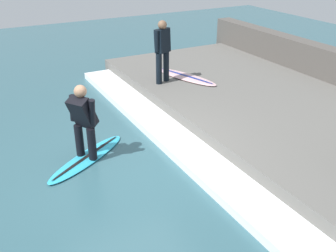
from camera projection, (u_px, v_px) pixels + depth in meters
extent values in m
plane|color=#335B66|center=(132.00, 168.00, 7.27)|extent=(28.00, 28.00, 0.00)
cube|color=#66635E|center=(286.00, 118.00, 8.78)|extent=(4.40, 11.27, 0.40)
cube|color=white|center=(187.00, 150.00, 7.73)|extent=(0.77, 10.70, 0.17)
ellipsoid|color=#2DADD1|center=(87.00, 158.00, 7.55)|extent=(1.99, 1.50, 0.06)
ellipsoid|color=black|center=(87.00, 156.00, 7.54)|extent=(1.65, 1.11, 0.01)
cylinder|color=black|center=(79.00, 140.00, 7.47)|extent=(0.16, 0.16, 0.63)
cylinder|color=black|center=(92.00, 144.00, 7.34)|extent=(0.16, 0.16, 0.63)
cube|color=black|center=(82.00, 112.00, 7.13)|extent=(0.59, 0.57, 0.64)
sphere|color=#A87A5B|center=(80.00, 91.00, 6.96)|extent=(0.23, 0.23, 0.23)
cylinder|color=black|center=(73.00, 108.00, 7.22)|extent=(0.11, 0.21, 0.54)
cylinder|color=black|center=(92.00, 113.00, 7.02)|extent=(0.11, 0.21, 0.54)
cylinder|color=black|center=(166.00, 66.00, 10.27)|extent=(0.16, 0.16, 0.80)
cylinder|color=black|center=(159.00, 69.00, 10.06)|extent=(0.16, 0.16, 0.80)
cube|color=black|center=(162.00, 41.00, 9.86)|extent=(0.45, 0.38, 0.60)
sphere|color=#846047|center=(162.00, 25.00, 9.69)|extent=(0.22, 0.22, 0.22)
cylinder|color=black|center=(168.00, 38.00, 10.00)|extent=(0.11, 0.12, 0.52)
cylinder|color=black|center=(157.00, 41.00, 9.70)|extent=(0.11, 0.12, 0.52)
ellipsoid|color=beige|center=(186.00, 77.00, 10.64)|extent=(1.11, 2.10, 0.06)
ellipsoid|color=navy|center=(186.00, 76.00, 10.62)|extent=(0.65, 1.82, 0.01)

